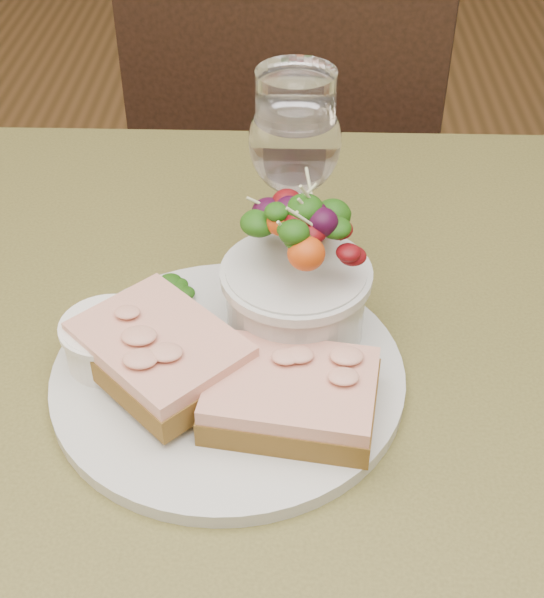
{
  "coord_description": "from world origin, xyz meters",
  "views": [
    {
      "loc": [
        0.03,
        -0.46,
        1.21
      ],
      "look_at": [
        0.02,
        0.02,
        0.81
      ],
      "focal_mm": 50.0,
      "sensor_mm": 36.0,
      "label": 1
    }
  ],
  "objects_px": {
    "salad_bowl": "(296,271)",
    "wine_glass": "(295,148)",
    "dinner_plate": "(228,375)",
    "cafe_table": "(251,461)",
    "sandwich_back": "(160,352)",
    "chair_far": "(302,281)",
    "ramekin": "(109,340)",
    "sandwich_front": "(291,395)"
  },
  "relations": [
    {
      "from": "dinner_plate",
      "to": "wine_glass",
      "type": "relative_size",
      "value": 1.54
    },
    {
      "from": "cafe_table",
      "to": "dinner_plate",
      "type": "xyz_separation_m",
      "value": [
        -0.02,
        -0.0,
        0.11
      ]
    },
    {
      "from": "cafe_table",
      "to": "ramekin",
      "type": "xyz_separation_m",
      "value": [
        -0.11,
        0.0,
        0.13
      ]
    },
    {
      "from": "cafe_table",
      "to": "wine_glass",
      "type": "relative_size",
      "value": 4.57
    },
    {
      "from": "sandwich_front",
      "to": "sandwich_back",
      "type": "xyz_separation_m",
      "value": [
        -0.1,
        0.03,
        0.01
      ]
    },
    {
      "from": "ramekin",
      "to": "wine_glass",
      "type": "xyz_separation_m",
      "value": [
        0.14,
        0.14,
        0.09
      ]
    },
    {
      "from": "cafe_table",
      "to": "dinner_plate",
      "type": "distance_m",
      "value": 0.11
    },
    {
      "from": "cafe_table",
      "to": "wine_glass",
      "type": "xyz_separation_m",
      "value": [
        0.03,
        0.14,
        0.22
      ]
    },
    {
      "from": "wine_glass",
      "to": "sandwich_back",
      "type": "bearing_deg",
      "value": -122.26
    },
    {
      "from": "chair_far",
      "to": "ramekin",
      "type": "relative_size",
      "value": 13.46
    },
    {
      "from": "cafe_table",
      "to": "sandwich_back",
      "type": "distance_m",
      "value": 0.15
    },
    {
      "from": "cafe_table",
      "to": "wine_glass",
      "type": "bearing_deg",
      "value": 77.15
    },
    {
      "from": "cafe_table",
      "to": "sandwich_back",
      "type": "xyz_separation_m",
      "value": [
        -0.06,
        -0.01,
        0.14
      ]
    },
    {
      "from": "chair_far",
      "to": "sandwich_front",
      "type": "height_order",
      "value": "chair_far"
    },
    {
      "from": "ramekin",
      "to": "salad_bowl",
      "type": "bearing_deg",
      "value": 15.29
    },
    {
      "from": "ramekin",
      "to": "wine_glass",
      "type": "height_order",
      "value": "wine_glass"
    },
    {
      "from": "dinner_plate",
      "to": "sandwich_back",
      "type": "height_order",
      "value": "sandwich_back"
    },
    {
      "from": "wine_glass",
      "to": "chair_far",
      "type": "bearing_deg",
      "value": 88.26
    },
    {
      "from": "sandwich_back",
      "to": "ramekin",
      "type": "relative_size",
      "value": 2.25
    },
    {
      "from": "chair_far",
      "to": "dinner_plate",
      "type": "height_order",
      "value": "chair_far"
    },
    {
      "from": "sandwich_front",
      "to": "salad_bowl",
      "type": "xyz_separation_m",
      "value": [
        0.0,
        0.09,
        0.04
      ]
    },
    {
      "from": "sandwich_front",
      "to": "wine_glass",
      "type": "xyz_separation_m",
      "value": [
        -0.0,
        0.19,
        0.09
      ]
    },
    {
      "from": "dinner_plate",
      "to": "wine_glass",
      "type": "distance_m",
      "value": 0.19
    },
    {
      "from": "chair_far",
      "to": "sandwich_front",
      "type": "distance_m",
      "value": 0.89
    },
    {
      "from": "sandwich_front",
      "to": "chair_far",
      "type": "bearing_deg",
      "value": 97.3
    },
    {
      "from": "cafe_table",
      "to": "ramekin",
      "type": "height_order",
      "value": "ramekin"
    },
    {
      "from": "wine_glass",
      "to": "ramekin",
      "type": "bearing_deg",
      "value": -135.66
    },
    {
      "from": "dinner_plate",
      "to": "cafe_table",
      "type": "bearing_deg",
      "value": 17.32
    },
    {
      "from": "ramekin",
      "to": "salad_bowl",
      "type": "relative_size",
      "value": 0.53
    },
    {
      "from": "chair_far",
      "to": "wine_glass",
      "type": "relative_size",
      "value": 5.14
    },
    {
      "from": "sandwich_front",
      "to": "ramekin",
      "type": "bearing_deg",
      "value": 168.47
    },
    {
      "from": "wine_glass",
      "to": "sandwich_front",
      "type": "bearing_deg",
      "value": -89.76
    },
    {
      "from": "sandwich_front",
      "to": "ramekin",
      "type": "xyz_separation_m",
      "value": [
        -0.14,
        0.05,
        0.0
      ]
    },
    {
      "from": "chair_far",
      "to": "salad_bowl",
      "type": "height_order",
      "value": "chair_far"
    },
    {
      "from": "dinner_plate",
      "to": "sandwich_front",
      "type": "distance_m",
      "value": 0.07
    },
    {
      "from": "salad_bowl",
      "to": "wine_glass",
      "type": "relative_size",
      "value": 0.73
    },
    {
      "from": "dinner_plate",
      "to": "salad_bowl",
      "type": "xyz_separation_m",
      "value": [
        0.05,
        0.05,
        0.07
      ]
    },
    {
      "from": "ramekin",
      "to": "cafe_table",
      "type": "bearing_deg",
      "value": -2.59
    },
    {
      "from": "cafe_table",
      "to": "dinner_plate",
      "type": "bearing_deg",
      "value": -162.68
    },
    {
      "from": "salad_bowl",
      "to": "sandwich_back",
      "type": "bearing_deg",
      "value": -150.5
    },
    {
      "from": "chair_far",
      "to": "dinner_plate",
      "type": "bearing_deg",
      "value": 97.79
    },
    {
      "from": "chair_far",
      "to": "sandwich_front",
      "type": "bearing_deg",
      "value": 101.78
    }
  ]
}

